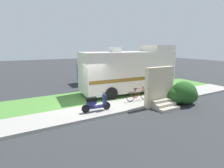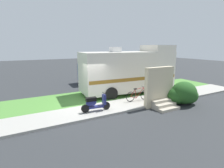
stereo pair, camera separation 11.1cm
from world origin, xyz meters
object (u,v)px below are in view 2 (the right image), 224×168
at_px(motorhome_rv, 129,71).
at_px(pickup_truck_near, 101,73).
at_px(scooter, 95,103).
at_px(bicycle, 138,95).
at_px(bottle_green, 154,97).
at_px(bottle_spare, 146,98).

distance_m(motorhome_rv, pickup_truck_near, 4.67).
xyz_separation_m(scooter, bicycle, (3.22, 0.43, -0.09)).
bearing_deg(scooter, motorhome_rv, 33.76).
bearing_deg(bottle_green, motorhome_rv, 97.55).
height_order(scooter, pickup_truck_near, pickup_truck_near).
bearing_deg(bottle_spare, motorhome_rv, 82.69).
height_order(motorhome_rv, pickup_truck_near, motorhome_rv).
distance_m(motorhome_rv, bicycle, 2.75).
distance_m(bicycle, bottle_spare, 0.62).
distance_m(scooter, pickup_truck_near, 8.26).
relative_size(pickup_truck_near, bottle_green, 17.75).
bearing_deg(bicycle, bottle_green, -11.97).
height_order(motorhome_rv, bottle_spare, motorhome_rv).
bearing_deg(motorhome_rv, scooter, -146.24).
relative_size(bottle_green, bottle_spare, 1.06).
xyz_separation_m(scooter, bottle_spare, (3.75, 0.23, -0.34)).
xyz_separation_m(pickup_truck_near, bottle_spare, (-0.05, -7.09, -0.76)).
relative_size(scooter, bottle_green, 5.44).
relative_size(bicycle, bottle_spare, 6.08).
bearing_deg(bottle_green, bicycle, 168.03).
distance_m(motorhome_rv, bottle_green, 2.98).
bearing_deg(motorhome_rv, bottle_spare, -97.31).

